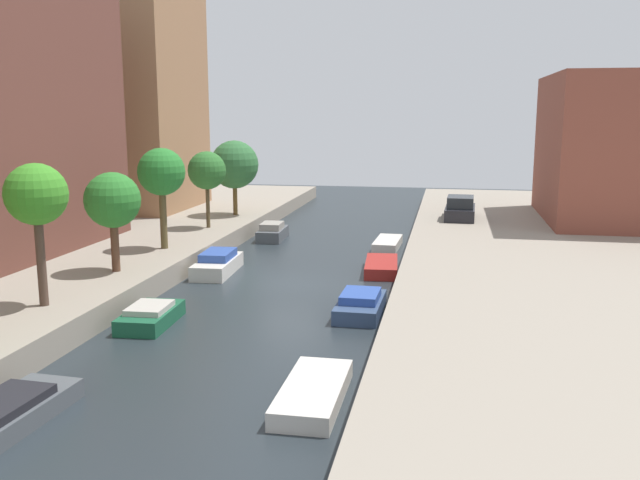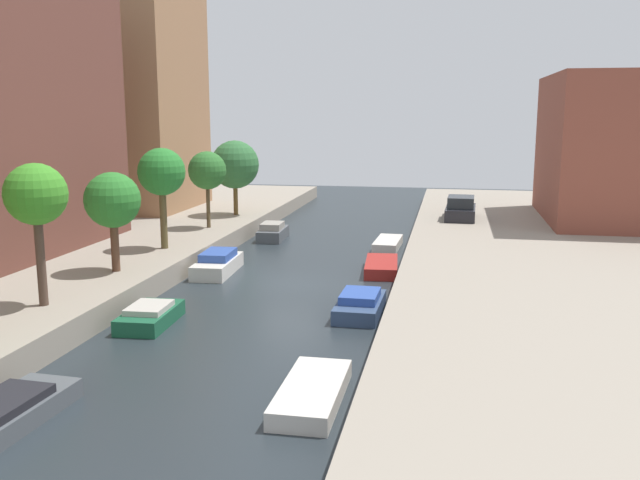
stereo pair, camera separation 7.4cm
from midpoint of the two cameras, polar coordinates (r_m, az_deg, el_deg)
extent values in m
plane|color=#232B30|center=(31.53, -2.47, -3.63)|extent=(84.00, 84.00, 0.00)
cube|color=gray|center=(31.61, 25.09, -3.67)|extent=(20.00, 64.00, 1.00)
cube|color=#9E704C|center=(51.43, -16.59, 16.51)|extent=(10.00, 9.29, 24.85)
cube|color=brown|center=(47.11, 24.43, 6.95)|extent=(10.00, 12.39, 9.03)
cylinder|color=#4E392D|center=(25.93, -22.08, -1.62)|extent=(0.32, 0.32, 3.20)
sphere|color=#3B8D25|center=(25.57, -22.44, 3.54)|extent=(2.15, 2.15, 2.15)
cylinder|color=brown|center=(30.59, -16.58, -0.43)|extent=(0.35, 0.35, 2.25)
sphere|color=#2B782A|center=(30.29, -16.77, 3.20)|extent=(2.36, 2.36, 2.36)
cylinder|color=brown|center=(35.07, -12.80, 1.75)|extent=(0.35, 0.35, 3.02)
sphere|color=#26782B|center=(34.80, -12.95, 5.54)|extent=(2.34, 2.34, 2.34)
cylinder|color=brown|center=(41.01, -9.21, 2.83)|extent=(0.23, 0.23, 2.60)
sphere|color=#2D6C2B|center=(40.79, -9.29, 5.72)|extent=(2.23, 2.23, 2.23)
cylinder|color=brown|center=(45.96, -6.97, 3.47)|extent=(0.29, 0.29, 2.22)
sphere|color=#2F6936|center=(45.74, -7.03, 6.23)|extent=(3.16, 3.16, 3.16)
cube|color=black|center=(45.00, 11.62, 2.24)|extent=(2.00, 4.28, 0.76)
cube|color=#1E2328|center=(44.59, 11.66, 3.11)|extent=(1.71, 2.37, 0.70)
cube|color=#4C5156|center=(19.32, -24.58, -13.17)|extent=(1.88, 4.34, 0.53)
cube|color=black|center=(19.15, -24.72, -12.17)|extent=(1.53, 2.42, 0.23)
cube|color=#195638|center=(26.22, -13.82, -6.24)|extent=(1.74, 3.28, 0.57)
cube|color=#B2ADA3|center=(26.06, -13.92, -5.46)|extent=(1.43, 1.83, 0.21)
cube|color=beige|center=(33.79, -8.44, -2.16)|extent=(1.81, 4.12, 0.70)
cube|color=#2D4C9E|center=(33.81, -8.39, -1.22)|extent=(1.47, 2.29, 0.37)
cube|color=#4C5156|center=(42.36, -3.87, 0.50)|extent=(1.57, 3.24, 0.68)
cube|color=gray|center=(42.12, -3.94, 1.18)|extent=(1.29, 1.80, 0.39)
cube|color=beige|center=(19.03, -0.56, -12.56)|extent=(1.60, 4.05, 0.51)
cube|color=#33476B|center=(26.81, 3.42, -5.56)|extent=(1.70, 3.58, 0.57)
cube|color=#2D4C9E|center=(26.67, 3.43, -4.65)|extent=(1.43, 1.98, 0.32)
cube|color=maroon|center=(33.78, 5.19, -2.21)|extent=(1.82, 3.92, 0.56)
cube|color=beige|center=(39.82, 5.70, -0.30)|extent=(1.48, 3.75, 0.51)
camera|label=1|loc=(0.04, -89.94, 0.01)|focal=38.56mm
camera|label=2|loc=(0.04, 90.06, -0.01)|focal=38.56mm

